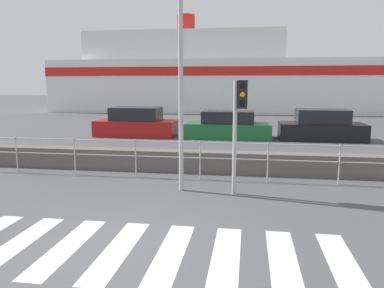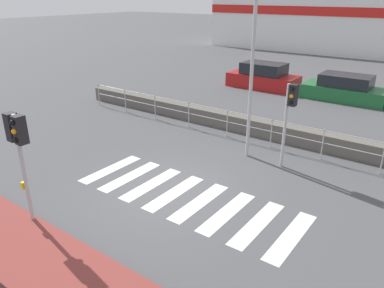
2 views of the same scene
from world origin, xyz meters
The scene contains 10 objects.
ground_plane centered at (0.00, 0.00, 0.00)m, with size 160.00×160.00×0.00m, color #4C4C4F.
crosswalk centered at (0.67, 0.00, 0.00)m, with size 6.75×2.40×0.01m.
seawall centered at (0.00, 5.78, 0.33)m, with size 19.30×0.55×0.66m.
harbor_fence centered at (0.00, 4.91, 0.75)m, with size 17.41×0.04×1.13m.
traffic_light_far centered at (2.11, 3.54, 2.08)m, with size 0.34×0.32×2.83m.
streetlamp centered at (0.63, 3.49, 3.54)m, with size 0.32×0.99×5.68m.
ferry_boat centered at (-0.81, 32.43, 3.26)m, with size 33.93×8.66×9.48m.
parked_car_red centered at (-3.55, 13.42, 0.65)m, with size 4.21×1.89×1.52m.
parked_car_green centered at (1.30, 13.42, 0.59)m, with size 4.33×1.87×1.39m.
parked_car_black centered at (5.89, 13.42, 0.64)m, with size 4.07×1.88×1.51m.
Camera 1 is at (2.33, -5.63, 2.75)m, focal length 35.00 mm.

